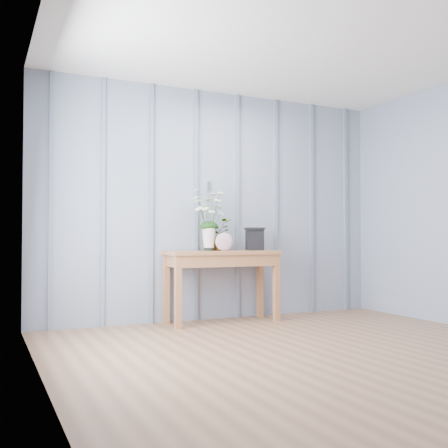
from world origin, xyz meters
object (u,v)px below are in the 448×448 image
daisy_vase (209,211)px  sideboard (222,262)px  carved_box (255,239)px  felt_disc_vessel (224,242)px

daisy_vase → sideboard: bearing=-7.2°
sideboard → carved_box: bearing=-0.7°
sideboard → daisy_vase: 0.55m
sideboard → felt_disc_vessel: (-0.00, -0.06, 0.21)m
daisy_vase → carved_box: size_ratio=2.70×
sideboard → felt_disc_vessel: bearing=-91.6°
felt_disc_vessel → carved_box: carved_box is taller
daisy_vase → carved_box: (0.53, -0.02, -0.29)m
daisy_vase → carved_box: daisy_vase is taller
sideboard → felt_disc_vessel: size_ratio=6.31×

